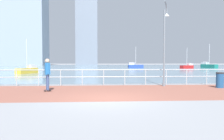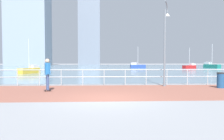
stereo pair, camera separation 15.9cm
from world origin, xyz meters
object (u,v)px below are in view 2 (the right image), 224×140
(lamppost, at_px, (165,39))
(skateboarder, at_px, (47,72))
(sailboat_yellow, at_px, (30,70))
(sailboat_teal, at_px, (137,66))
(sailboat_ivory, at_px, (190,67))
(sailboat_white, at_px, (211,66))
(trash_bin, at_px, (221,80))

(lamppost, xyz_separation_m, skateboarder, (-6.95, -2.18, -1.98))
(skateboarder, distance_m, sailboat_yellow, 18.66)
(sailboat_teal, relative_size, sailboat_yellow, 1.13)
(sailboat_teal, xyz_separation_m, sailboat_ivory, (11.05, -4.66, -0.05))
(sailboat_ivory, height_order, sailboat_white, sailboat_white)
(sailboat_teal, xyz_separation_m, sailboat_white, (17.81, -1.39, 0.06))
(trash_bin, relative_size, sailboat_ivory, 0.20)
(sailboat_teal, distance_m, sailboat_ivory, 11.99)
(sailboat_ivory, distance_m, sailboat_yellow, 34.46)
(skateboarder, xyz_separation_m, trash_bin, (9.94, 0.95, -0.57))
(sailboat_teal, height_order, sailboat_white, sailboat_white)
(skateboarder, distance_m, sailboat_ivory, 42.08)
(skateboarder, distance_m, sailboat_teal, 41.76)
(sailboat_white, bearing_deg, skateboarder, -127.23)
(sailboat_teal, height_order, sailboat_ivory, sailboat_teal)
(sailboat_ivory, relative_size, sailboat_yellow, 1.03)
(skateboarder, relative_size, sailboat_yellow, 0.38)
(trash_bin, relative_size, sailboat_teal, 0.18)
(sailboat_ivory, xyz_separation_m, sailboat_yellow, (-29.36, -18.05, -0.01))
(sailboat_teal, height_order, sailboat_yellow, sailboat_teal)
(sailboat_yellow, bearing_deg, sailboat_teal, 51.11)
(lamppost, distance_m, sailboat_yellow, 20.60)
(skateboarder, xyz_separation_m, sailboat_yellow, (-6.70, 17.40, -0.60))
(sailboat_white, bearing_deg, lamppost, -121.60)
(lamppost, bearing_deg, sailboat_teal, 82.99)
(skateboarder, xyz_separation_m, sailboat_teal, (11.61, 40.11, -0.54))
(trash_bin, xyz_separation_m, sailboat_yellow, (-16.63, 16.45, -0.03))
(lamppost, xyz_separation_m, sailboat_white, (22.47, 36.53, -2.46))
(skateboarder, distance_m, trash_bin, 10.00)
(sailboat_yellow, bearing_deg, skateboarder, -68.96)
(skateboarder, height_order, sailboat_yellow, sailboat_yellow)
(lamppost, distance_m, sailboat_ivory, 36.88)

